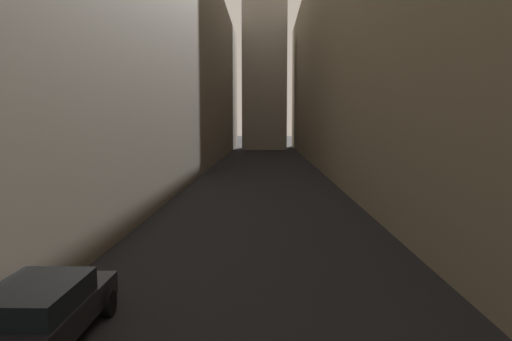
{
  "coord_description": "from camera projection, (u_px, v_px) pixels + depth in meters",
  "views": [
    {
      "loc": [
        0.24,
        10.9,
        4.59
      ],
      "look_at": [
        0.0,
        22.28,
        3.43
      ],
      "focal_mm": 32.27,
      "sensor_mm": 36.0,
      "label": 1
    }
  ],
  "objects": [
    {
      "name": "building_block_left",
      "position": [
        112.0,
        50.0,
        38.53
      ],
      "size": [
        14.43,
        108.0,
        21.44
      ],
      "primitive_type": "cube",
      "color": "#756B5B",
      "rests_on": "ground"
    },
    {
      "name": "parked_car_left_third",
      "position": [
        39.0,
        313.0,
        9.4
      ],
      "size": [
        2.0,
        4.5,
        1.37
      ],
      "rotation": [
        0.0,
        0.0,
        1.57
      ],
      "color": "black",
      "rests_on": "ground"
    },
    {
      "name": "building_block_right",
      "position": [
        421.0,
        41.0,
        37.93
      ],
      "size": [
        15.08,
        108.0,
        22.69
      ],
      "primitive_type": "cube",
      "color": "gray",
      "rests_on": "ground"
    },
    {
      "name": "ground_plane",
      "position": [
        263.0,
        180.0,
        37.37
      ],
      "size": [
        264.0,
        264.0,
        0.0
      ],
      "primitive_type": "plane",
      "color": "black"
    }
  ]
}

